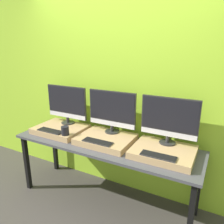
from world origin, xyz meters
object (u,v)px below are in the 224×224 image
monitor_right (169,119)px  keyboard_center (98,142)px  keyboard_right (158,156)px  monitor_center (112,110)px  mug (65,131)px  monitor_left (67,103)px  keyboard_left (50,131)px

monitor_right → keyboard_center: bearing=-153.6°
keyboard_right → monitor_right: bearing=90.0°
monitor_center → keyboard_center: size_ratio=1.76×
mug → keyboard_right: 1.10m
keyboard_center → keyboard_right: size_ratio=1.00×
monitor_left → keyboard_left: 0.42m
monitor_left → keyboard_right: monitor_left is taller
monitor_left → keyboard_center: size_ratio=1.76×
keyboard_center → monitor_left: bearing=153.6°
keyboard_left → keyboard_right: same height
keyboard_left → monitor_right: bearing=13.9°
monitor_left → keyboard_center: bearing=-26.4°
monitor_left → monitor_right: bearing=0.0°
monitor_right → keyboard_right: bearing=-90.0°
keyboard_center → monitor_right: (0.66, 0.33, 0.26)m
monitor_right → keyboard_right: 0.42m
monitor_left → keyboard_left: bearing=-90.0°
keyboard_left → monitor_center: size_ratio=0.57×
monitor_left → monitor_center: bearing=0.0°
mug → monitor_right: 1.17m
monitor_left → keyboard_left: (0.00, -0.33, -0.26)m
monitor_right → keyboard_left: bearing=-166.1°
mug → keyboard_center: (0.44, 0.00, -0.04)m
keyboard_left → keyboard_right: 1.33m
keyboard_center → keyboard_left: bearing=180.0°
keyboard_left → keyboard_center: same height
monitor_left → monitor_center: 0.66m
mug → monitor_right: size_ratio=0.17×
monitor_center → keyboard_right: 0.79m
mug → monitor_center: bearing=37.1°
monitor_left → keyboard_right: (1.33, -0.33, -0.26)m
keyboard_right → monitor_center: bearing=153.6°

